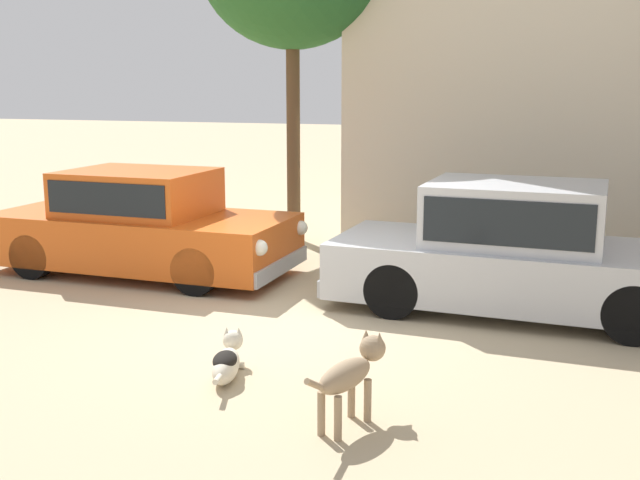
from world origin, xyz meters
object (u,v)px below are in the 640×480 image
Objects in this scene: parked_sedan_second at (516,249)px; parked_sedan_nearest at (141,223)px; stray_dog_spotted at (352,371)px; stray_dog_tan at (227,361)px.

parked_sedan_nearest is at bearing 179.67° from parked_sedan_second.
parked_sedan_nearest is 0.98× the size of parked_sedan_second.
stray_dog_spotted is (-0.94, -3.49, -0.30)m from parked_sedan_second.
parked_sedan_second is at bearing 2.61° from stray_dog_spotted.
stray_dog_tan is (-2.26, -2.94, -0.57)m from parked_sedan_second.
parked_sedan_nearest is 5.56m from stray_dog_spotted.
parked_sedan_nearest is at bearing 25.85° from stray_dog_tan.
stray_dog_spotted is at bearing -127.94° from stray_dog_tan.
parked_sedan_second reaches higher than stray_dog_spotted.
parked_sedan_nearest is 4.22× the size of stray_dog_spotted.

